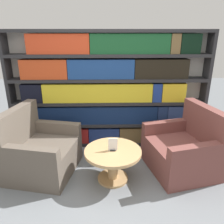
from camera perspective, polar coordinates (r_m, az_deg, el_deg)
name	(u,v)px	position (r m, az deg, el deg)	size (l,w,h in m)	color
ground_plane	(110,190)	(2.91, -0.45, -19.65)	(14.00, 14.00, 0.00)	slate
bookshelf	(108,91)	(3.62, -1.08, 5.39)	(3.22, 0.30, 1.91)	silver
armchair_left	(40,152)	(3.24, -18.28, -9.82)	(0.99, 1.05, 0.92)	brown
armchair_right	(184,150)	(3.29, 18.19, -9.36)	(1.01, 1.07, 0.92)	brown
coffee_table	(113,159)	(2.91, 0.23, -12.10)	(0.74, 0.74, 0.44)	tan
table_sign	(113,145)	(2.81, 0.23, -8.67)	(0.12, 0.06, 0.17)	black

